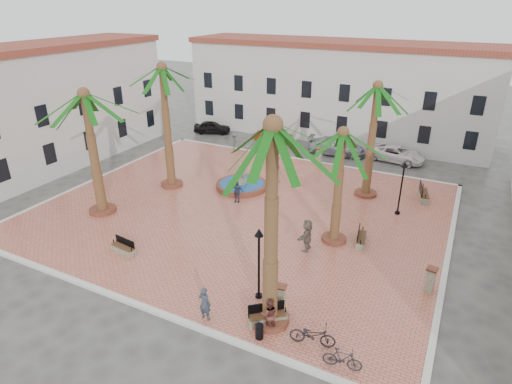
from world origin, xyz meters
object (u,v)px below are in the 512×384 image
Objects in this scene: cyclist_b at (269,314)px; car_white at (396,154)px; bollard_e at (430,279)px; pedestrian_fountain_b at (237,191)px; car_red at (274,136)px; cyclist_a at (205,303)px; palm_ne at (376,99)px; pedestrian_east at (307,235)px; bicycle_a at (313,335)px; car_black at (212,127)px; palm_nw at (163,81)px; palm_sw at (86,109)px; bench_ne at (423,195)px; bicycle_b at (342,359)px; fountain at (242,184)px; litter_bin at (259,332)px; bench_e at (361,239)px; palm_e at (342,146)px; pedestrian_fountain_a at (277,173)px; car_silver at (336,146)px; pedestrian_north at (235,142)px; bollard_se at (281,297)px; bench_se at (267,318)px; palm_s at (272,151)px; lamppost_e at (402,179)px; bollard_n at (319,156)px; lamppost_s at (259,252)px; bench_s at (123,249)px.

cyclist_b is 0.32× the size of car_white.
pedestrian_fountain_b is at bearing 160.93° from bollard_e.
cyclist_a is at bearing -173.58° from car_red.
pedestrian_east is (-1.19, -8.96, -6.06)m from palm_ne.
car_black is at bearing 27.54° from bicycle_a.
palm_ne reaches higher than car_black.
pedestrian_east reaches higher than bicycle_a.
palm_ne is (13.66, 4.97, -0.87)m from palm_nw.
bench_ne is at bearing 31.92° from palm_sw.
palm_ne is 5.32× the size of bicycle_b.
fountain reaches higher than bench_ne.
palm_sw is 2.14× the size of car_black.
bench_e is at bearing 78.80° from litter_bin.
palm_e reaches higher than bollard_e.
pedestrian_fountain_b is at bearing 165.45° from palm_e.
car_silver is (2.00, 8.93, -0.16)m from pedestrian_fountain_a.
pedestrian_fountain_a is at bearing -148.22° from pedestrian_north.
litter_bin is 0.39× the size of pedestrian_north.
car_black is at bearing 42.69° from bench_e.
litter_bin is (-0.04, -2.14, -0.32)m from bollard_se.
bench_se is at bearing -93.48° from palm_e.
palm_sw is 15.32m from palm_s.
car_white is (-2.04, 10.70, -1.96)m from lamppost_e.
bicycle_a is at bearing -170.90° from car_silver.
pedestrian_fountain_a reaches higher than bollard_n.
palm_s reaches higher than litter_bin.
lamppost_s reaches higher than cyclist_a.
litter_bin is at bearing -123.46° from bench_se.
bollard_e is at bearing -60.86° from palm_ne.
car_white is at bearing 43.77° from palm_nw.
palm_s is 24.84m from car_silver.
cyclist_b is at bearing 153.98° from bench_ne.
fountain is 2.33× the size of bench_s.
lamppost_e is 1.94× the size of pedestrian_east.
cyclist_b is (-4.20, -16.88, 0.48)m from bench_ne.
palm_ne reaches higher than pedestrian_north.
pedestrian_fountain_a is (8.41, 9.80, -6.19)m from palm_sw.
car_white reaches higher than litter_bin.
bicycle_a is 1.10× the size of pedestrian_north.
bollard_se is 22.76m from car_silver.
bench_s is 0.43× the size of car_black.
bicycle_a is (2.17, -0.47, -7.48)m from palm_s.
bicycle_b is at bearing -3.32° from bench_s.
car_silver reaches higher than bollard_e.
bicycle_b is (13.38, -2.51, 0.23)m from bench_s.
bollard_se is 0.73× the size of pedestrian_north.
pedestrian_fountain_a reaches higher than bench_s.
pedestrian_fountain_b is (7.32, 5.39, -6.16)m from palm_sw.
palm_e is 16.80m from car_white.
bench_se is at bearing -112.10° from palm_s.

